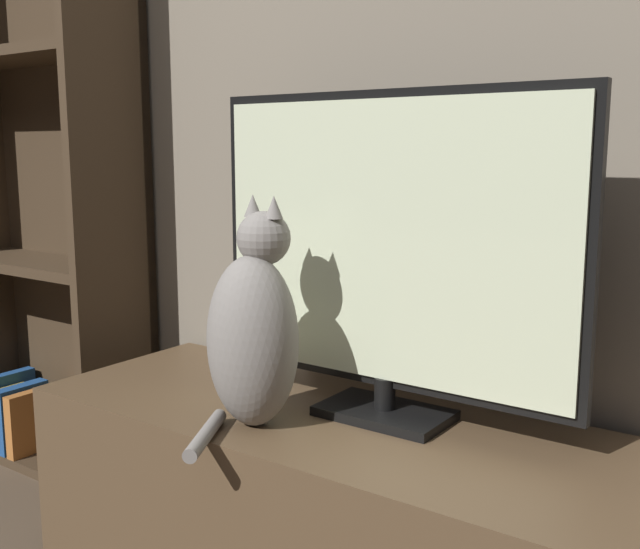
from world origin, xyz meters
TOP-DOWN VIEW (x-y plane):
  - wall_back at (0.00, 1.22)m, footprint 4.80×0.05m
  - tv_stand at (0.00, 0.93)m, footprint 1.34×0.51m
  - tv at (0.10, 0.99)m, footprint 0.82×0.16m
  - cat at (-0.09, 0.80)m, footprint 0.21×0.32m
  - bookshelf at (-1.19, 1.10)m, footprint 0.73×0.28m

SIDE VIEW (x-z plane):
  - tv_stand at x=0.00m, z-range 0.00..0.44m
  - cat at x=-0.09m, z-range 0.40..0.86m
  - tv at x=0.10m, z-range 0.45..1.12m
  - bookshelf at x=-1.19m, z-range -0.07..1.83m
  - wall_back at x=0.00m, z-range 0.00..2.60m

